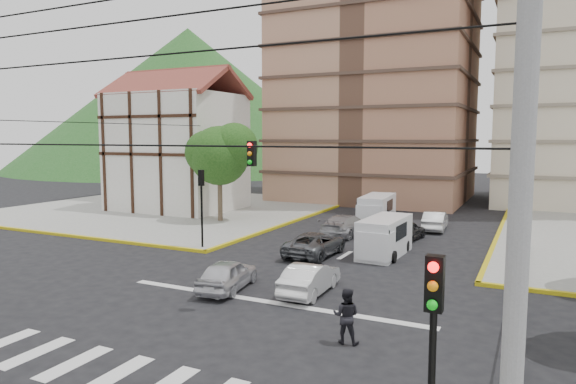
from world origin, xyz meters
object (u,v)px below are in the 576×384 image
Objects in this scene: car_white_front_right at (310,278)px; van_left_lane at (376,211)px; pedestrian_crosswalk at (346,316)px; traffic_light_se at (433,344)px; car_silver_front_left at (227,274)px; van_right_lane at (383,238)px; traffic_light_nw at (201,195)px.

van_left_lane is at bearing -84.20° from car_white_front_right.
car_white_front_right is 2.21× the size of pedestrian_crosswalk.
van_left_lane is at bearing 107.91° from traffic_light_se.
traffic_light_se is at bearing 127.21° from car_silver_front_left.
car_silver_front_left is 7.10m from pedestrian_crosswalk.
car_silver_front_left is at bearing -33.89° from pedestrian_crosswalk.
pedestrian_crosswalk is at bearing -79.61° from van_left_lane.
van_left_lane is 17.45m from car_white_front_right.
car_silver_front_left is 2.18× the size of pedestrian_crosswalk.
van_right_lane is 2.65× the size of pedestrian_crosswalk.
car_white_front_right is (8.82, -4.89, -2.48)m from traffic_light_nw.
van_left_lane reaches higher than car_silver_front_left.
traffic_light_se is 29.50m from van_left_lane.
car_silver_front_left is 0.99× the size of car_white_front_right.
traffic_light_nw is (-15.60, 15.60, 0.00)m from traffic_light_se.
pedestrian_crosswalk is at bearing -37.39° from traffic_light_nw.
traffic_light_se is 1.14× the size of car_white_front_right.
van_left_lane reaches higher than van_right_lane.
van_right_lane is at bearing -98.35° from car_white_front_right.
traffic_light_se is at bearing 112.18° from pedestrian_crosswalk.
traffic_light_se is 12.91m from car_white_front_right.
traffic_light_se is 0.95× the size of van_right_lane.
van_right_lane is 1.22× the size of car_silver_front_left.
traffic_light_nw is 1.15× the size of car_silver_front_left.
van_left_lane is at bearing -83.76° from pedestrian_crosswalk.
traffic_light_se is at bearing -69.63° from van_right_lane.
traffic_light_nw is 10.38m from car_white_front_right.
car_silver_front_left is at bearing -47.16° from traffic_light_nw.
traffic_light_se is 0.91× the size of van_left_lane.
traffic_light_nw is at bearing -160.78° from van_right_lane.
car_silver_front_left is (-4.24, -8.80, -0.35)m from van_right_lane.
traffic_light_nw is at bearing 135.00° from traffic_light_se.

